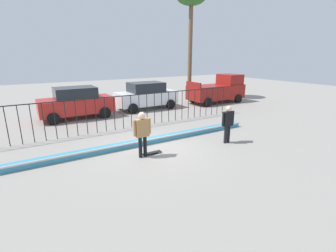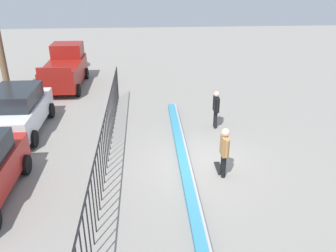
{
  "view_description": "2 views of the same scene",
  "coord_description": "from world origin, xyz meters",
  "px_view_note": "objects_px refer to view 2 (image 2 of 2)",
  "views": [
    {
      "loc": [
        -4.43,
        -8.6,
        3.75
      ],
      "look_at": [
        0.94,
        0.33,
        0.74
      ],
      "focal_mm": 26.28,
      "sensor_mm": 36.0,
      "label": 1
    },
    {
      "loc": [
        -10.82,
        1.93,
        6.57
      ],
      "look_at": [
        0.96,
        1.11,
        1.12
      ],
      "focal_mm": 37.82,
      "sensor_mm": 36.0,
      "label": 2
    }
  ],
  "objects_px": {
    "skateboard": "(219,168)",
    "parked_car_white": "(18,110)",
    "skateboarder": "(224,148)",
    "pickup_truck": "(65,69)",
    "camera_operator": "(216,106)"
  },
  "relations": [
    {
      "from": "skateboard",
      "to": "parked_car_white",
      "type": "bearing_deg",
      "value": 63.84
    },
    {
      "from": "camera_operator",
      "to": "parked_car_white",
      "type": "relative_size",
      "value": 0.39
    },
    {
      "from": "skateboarder",
      "to": "camera_operator",
      "type": "distance_m",
      "value": 3.91
    },
    {
      "from": "skateboard",
      "to": "skateboarder",
      "type": "bearing_deg",
      "value": -174.03
    },
    {
      "from": "skateboard",
      "to": "pickup_truck",
      "type": "bearing_deg",
      "value": 34.56
    },
    {
      "from": "camera_operator",
      "to": "pickup_truck",
      "type": "distance_m",
      "value": 9.88
    },
    {
      "from": "skateboard",
      "to": "camera_operator",
      "type": "height_order",
      "value": "camera_operator"
    },
    {
      "from": "camera_operator",
      "to": "pickup_truck",
      "type": "bearing_deg",
      "value": -83.53
    },
    {
      "from": "skateboarder",
      "to": "pickup_truck",
      "type": "height_order",
      "value": "pickup_truck"
    },
    {
      "from": "skateboard",
      "to": "pickup_truck",
      "type": "xyz_separation_m",
      "value": [
        9.78,
        7.07,
        0.98
      ]
    },
    {
      "from": "skateboard",
      "to": "parked_car_white",
      "type": "height_order",
      "value": "parked_car_white"
    },
    {
      "from": "pickup_truck",
      "to": "parked_car_white",
      "type": "bearing_deg",
      "value": 172.27
    },
    {
      "from": "parked_car_white",
      "to": "skateboarder",
      "type": "bearing_deg",
      "value": -118.19
    },
    {
      "from": "skateboarder",
      "to": "parked_car_white",
      "type": "xyz_separation_m",
      "value": [
        4.05,
        7.9,
        -0.08
      ]
    },
    {
      "from": "skateboarder",
      "to": "camera_operator",
      "type": "xyz_separation_m",
      "value": [
        3.88,
        -0.48,
        -0.05
      ]
    }
  ]
}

